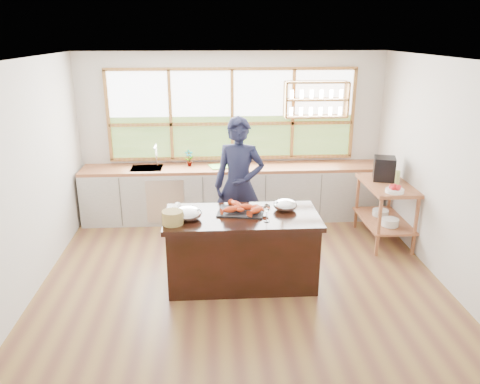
{
  "coord_description": "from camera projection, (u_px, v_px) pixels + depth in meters",
  "views": [
    {
      "loc": [
        -0.35,
        -5.4,
        2.98
      ],
      "look_at": [
        -0.0,
        0.15,
        1.07
      ],
      "focal_mm": 35.0,
      "sensor_mm": 36.0,
      "label": 1
    }
  ],
  "objects": [
    {
      "name": "wine_bottle",
      "position": [
        397.0,
        179.0,
        6.54
      ],
      "size": [
        0.07,
        0.07,
        0.25
      ],
      "primitive_type": "cylinder",
      "rotation": [
        0.0,
        0.0,
        0.18
      ],
      "color": "#94A652",
      "rests_on": "right_shelf_unit"
    },
    {
      "name": "island",
      "position": [
        242.0,
        249.0,
        5.75
      ],
      "size": [
        1.85,
        0.9,
        0.9
      ],
      "color": "black",
      "rests_on": "ground_plane"
    },
    {
      "name": "parchment_roll",
      "position": [
        175.0,
        209.0,
        5.68
      ],
      "size": [
        0.12,
        0.31,
        0.08
      ],
      "primitive_type": "cylinder",
      "rotation": [
        1.57,
        0.0,
        -0.13
      ],
      "color": "white",
      "rests_on": "island"
    },
    {
      "name": "wicker_basket",
      "position": [
        173.0,
        218.0,
        5.32
      ],
      "size": [
        0.24,
        0.24,
        0.16
      ],
      "primitive_type": "cylinder",
      "color": "tan",
      "rests_on": "island"
    },
    {
      "name": "cook",
      "position": [
        239.0,
        186.0,
        6.48
      ],
      "size": [
        0.79,
        0.61,
        1.92
      ],
      "primitive_type": "imported",
      "rotation": [
        0.0,
        0.0,
        -0.23
      ],
      "color": "#171A34",
      "rests_on": "ground_plane"
    },
    {
      "name": "potted_plant",
      "position": [
        189.0,
        158.0,
        7.6
      ],
      "size": [
        0.17,
        0.14,
        0.27
      ],
      "primitive_type": "imported",
      "rotation": [
        0.0,
        0.0,
        0.29
      ],
      "color": "slate",
      "rests_on": "back_counter"
    },
    {
      "name": "mixing_bowl_left",
      "position": [
        188.0,
        214.0,
        5.46
      ],
      "size": [
        0.33,
        0.33,
        0.16
      ],
      "primitive_type": "ellipsoid",
      "color": "silver",
      "rests_on": "island"
    },
    {
      "name": "mixing_bowl_right",
      "position": [
        285.0,
        205.0,
        5.75
      ],
      "size": [
        0.29,
        0.29,
        0.14
      ],
      "primitive_type": "ellipsoid",
      "color": "silver",
      "rests_on": "island"
    },
    {
      "name": "slate_board",
      "position": [
        241.0,
        212.0,
        5.68
      ],
      "size": [
        0.61,
        0.49,
        0.02
      ],
      "primitive_type": "cube",
      "rotation": [
        0.0,
        0.0,
        -0.18
      ],
      "color": "black",
      "rests_on": "island"
    },
    {
      "name": "fruit_bowl",
      "position": [
        395.0,
        189.0,
        6.38
      ],
      "size": [
        0.25,
        0.25,
        0.11
      ],
      "color": "white",
      "rests_on": "right_shelf_unit"
    },
    {
      "name": "cutting_board",
      "position": [
        222.0,
        166.0,
        7.61
      ],
      "size": [
        0.46,
        0.39,
        0.01
      ],
      "primitive_type": "cube",
      "rotation": [
        0.0,
        0.0,
        0.26
      ],
      "color": "#78D153",
      "rests_on": "back_counter"
    },
    {
      "name": "ground_plane",
      "position": [
        241.0,
        273.0,
        6.09
      ],
      "size": [
        5.0,
        5.0,
        0.0
      ],
      "primitive_type": "plane",
      "color": "olive"
    },
    {
      "name": "espresso_machine",
      "position": [
        384.0,
        169.0,
        6.89
      ],
      "size": [
        0.38,
        0.39,
        0.34
      ],
      "primitive_type": "cube",
      "rotation": [
        0.0,
        0.0,
        -0.29
      ],
      "color": "black",
      "rests_on": "right_shelf_unit"
    },
    {
      "name": "room_shell",
      "position": [
        240.0,
        133.0,
        6.0
      ],
      "size": [
        5.02,
        4.52,
        2.71
      ],
      "color": "beige",
      "rests_on": "ground_plane"
    },
    {
      "name": "right_shelf_unit",
      "position": [
        386.0,
        203.0,
        6.86
      ],
      "size": [
        0.62,
        1.1,
        0.9
      ],
      "color": "#A35F37",
      "rests_on": "ground_plane"
    },
    {
      "name": "lobster_pile",
      "position": [
        243.0,
        208.0,
        5.67
      ],
      "size": [
        0.52,
        0.44,
        0.08
      ],
      "color": "#CC4920",
      "rests_on": "slate_board"
    },
    {
      "name": "wine_glass",
      "position": [
        267.0,
        209.0,
        5.36
      ],
      "size": [
        0.08,
        0.08,
        0.22
      ],
      "color": "white",
      "rests_on": "island"
    },
    {
      "name": "back_counter",
      "position": [
        232.0,
        192.0,
        7.77
      ],
      "size": [
        4.9,
        0.63,
        0.9
      ],
      "color": "beige",
      "rests_on": "ground_plane"
    }
  ]
}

